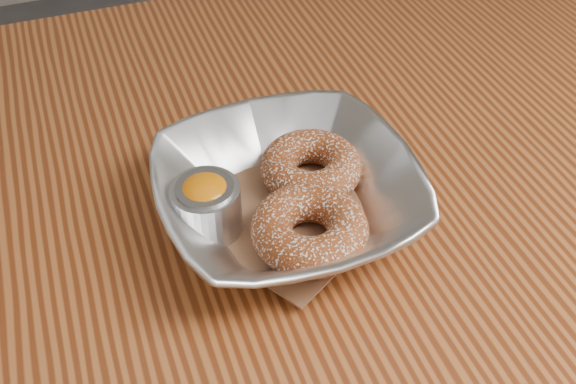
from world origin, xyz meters
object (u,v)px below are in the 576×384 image
object	(u,v)px
donut_back	(311,167)
ramekin	(207,205)
table	(192,301)
serving_bowl	(288,195)
donut_front	(310,229)

from	to	relation	value
donut_back	ramekin	xyz separation A→B (m)	(-0.10, -0.02, 0.01)
table	serving_bowl	world-z (taller)	serving_bowl
donut_back	donut_front	world-z (taller)	donut_front
donut_back	ramekin	distance (m)	0.10
serving_bowl	donut_front	distance (m)	0.04
table	donut_front	world-z (taller)	donut_front
ramekin	table	bearing A→B (deg)	143.05
donut_back	ramekin	world-z (taller)	ramekin
table	serving_bowl	bearing A→B (deg)	-12.44
table	ramekin	bearing A→B (deg)	-36.95
table	donut_front	xyz separation A→B (m)	(0.09, -0.06, 0.13)
donut_back	ramekin	bearing A→B (deg)	-166.42
ramekin	donut_front	bearing A→B (deg)	-32.59
serving_bowl	donut_front	bearing A→B (deg)	-86.07
donut_back	table	bearing A→B (deg)	-176.33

